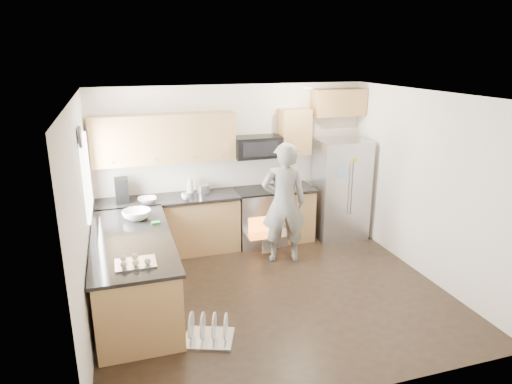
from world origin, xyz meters
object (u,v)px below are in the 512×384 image
object	(u,v)px
stove_range	(259,204)
person	(284,203)
dish_rack	(209,333)
refrigerator	(341,189)

from	to	relation	value
stove_range	person	distance (m)	0.82
stove_range	dish_rack	world-z (taller)	stove_range
refrigerator	dish_rack	size ratio (longest dim) A/B	2.59
refrigerator	stove_range	bearing A→B (deg)	178.11
refrigerator	person	size ratio (longest dim) A/B	0.92
refrigerator	person	world-z (taller)	person
refrigerator	person	bearing A→B (deg)	-150.24
person	dish_rack	distance (m)	2.42
stove_range	refrigerator	bearing A→B (deg)	-5.54
stove_range	refrigerator	size ratio (longest dim) A/B	1.06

